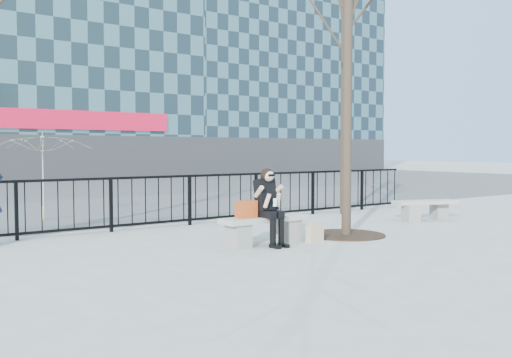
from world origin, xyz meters
TOP-DOWN VIEW (x-y plane):
  - ground at (0.00, 0.00)m, footprint 120.00×120.00m
  - street_surface at (0.00, 15.00)m, footprint 60.00×23.00m
  - railing at (0.00, 3.00)m, footprint 14.00×0.06m
  - building_right at (20.00, 27.00)m, footprint 16.20×10.20m
  - tree_right at (4.50, 2.60)m, footprint 2.80×2.80m
  - tree_grate at (1.90, -0.10)m, footprint 1.50×1.50m
  - bench_main at (0.00, 0.00)m, footprint 1.65×0.46m
  - bench_second at (5.14, 0.54)m, footprint 1.56×0.43m
  - seated_woman at (0.00, -0.16)m, footprint 0.50×0.64m
  - handbag at (-0.37, 0.02)m, footprint 0.37×0.19m
  - shopping_bag at (0.85, -0.36)m, footprint 0.36×0.17m
  - vendor_umbrella at (-2.19, 5.60)m, footprint 2.71×2.74m

SIDE VIEW (x-z plane):
  - ground at x=0.00m, z-range 0.00..0.00m
  - street_surface at x=0.00m, z-range 0.00..0.01m
  - tree_grate at x=1.90m, z-range 0.00..0.02m
  - shopping_bag at x=0.85m, z-range 0.00..0.33m
  - bench_second at x=5.14m, z-range 0.05..0.51m
  - bench_main at x=0.00m, z-range 0.06..0.55m
  - railing at x=0.00m, z-range 0.00..1.11m
  - handbag at x=-0.37m, z-range 0.49..0.79m
  - seated_woman at x=0.00m, z-range 0.00..1.34m
  - vendor_umbrella at x=-2.19m, z-range 0.00..2.07m
  - tree_right at x=4.50m, z-range 1.74..8.74m
  - building_right at x=20.00m, z-range 0.00..20.60m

